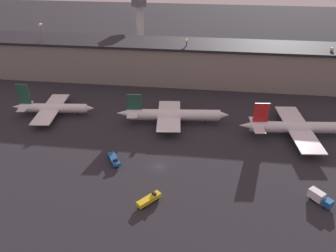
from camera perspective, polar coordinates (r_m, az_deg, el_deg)
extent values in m
plane|color=#26262B|center=(110.93, -1.61, -7.04)|extent=(600.00, 600.00, 0.00)
cube|color=gray|center=(172.78, 2.14, 10.84)|extent=(234.18, 20.71, 19.24)
cube|color=black|center=(169.63, 2.20, 14.10)|extent=(234.18, 22.71, 1.20)
cylinder|color=white|center=(148.24, -19.25, 3.03)|extent=(28.37, 6.43, 3.61)
cylinder|color=#ADB2B7|center=(148.52, -19.20, 2.81)|extent=(26.92, 5.75, 3.07)
cone|color=white|center=(143.65, -13.56, 3.05)|extent=(4.66, 3.85, 3.43)
cone|color=white|center=(154.17, -24.62, 3.07)|extent=(5.70, 3.60, 3.07)
cube|color=#1E4738|center=(150.26, -23.89, 5.11)|extent=(5.08, 0.91, 8.94)
cube|color=white|center=(152.79, -23.64, 3.17)|extent=(4.62, 10.50, 0.24)
cube|color=white|center=(148.94, -19.72, 2.87)|extent=(10.76, 28.96, 0.36)
cylinder|color=gray|center=(155.79, -18.44, 3.82)|extent=(4.16, 2.38, 1.99)
cylinder|color=gray|center=(142.70, -20.32, 0.95)|extent=(4.16, 2.38, 1.99)
cylinder|color=black|center=(146.27, -15.45, 2.13)|extent=(0.50, 0.50, 1.63)
cylinder|color=black|center=(151.08, -19.41, 2.40)|extent=(0.50, 0.50, 1.63)
cylinder|color=black|center=(148.70, -19.76, 1.87)|extent=(0.50, 0.50, 1.63)
cylinder|color=white|center=(133.57, 0.99, 2.03)|extent=(37.94, 7.94, 4.17)
cylinder|color=#ADB2B7|center=(133.92, 0.99, 1.76)|extent=(36.00, 7.13, 3.54)
cone|color=white|center=(134.99, 9.56, 1.91)|extent=(5.38, 4.45, 3.96)
cone|color=white|center=(135.05, -7.67, 2.23)|extent=(6.58, 4.16, 3.54)
cube|color=#1E4738|center=(132.10, -5.89, 4.18)|extent=(5.85, 0.99, 6.70)
cube|color=white|center=(134.38, -6.11, 2.34)|extent=(5.09, 9.76, 0.24)
cube|color=white|center=(133.84, 0.18, 1.85)|extent=(11.75, 26.86, 0.36)
cylinder|color=gray|center=(140.92, 0.71, 2.76)|extent=(4.80, 2.74, 2.29)
cylinder|color=gray|center=(128.17, 0.61, -0.27)|extent=(4.80, 2.74, 2.29)
cylinder|color=black|center=(135.62, 6.56, 0.83)|extent=(0.50, 0.50, 1.88)
cylinder|color=black|center=(136.51, 0.19, 1.26)|extent=(0.50, 0.50, 1.88)
cylinder|color=black|center=(133.61, 0.16, 0.56)|extent=(0.50, 0.50, 1.88)
cylinder|color=silver|center=(135.51, 22.58, -0.13)|extent=(40.90, 8.11, 4.03)
cylinder|color=silver|center=(135.84, 22.52, -0.39)|extent=(38.81, 7.30, 3.43)
cone|color=silver|center=(129.03, 13.57, 0.10)|extent=(6.36, 4.02, 3.43)
cube|color=red|center=(127.47, 15.92, 2.25)|extent=(5.65, 0.97, 7.83)
cube|color=silver|center=(129.76, 15.25, 0.19)|extent=(5.29, 13.02, 0.24)
cube|color=silver|center=(135.02, 21.73, -0.31)|extent=(12.37, 35.94, 0.36)
cylinder|color=gray|center=(144.12, 20.92, 1.23)|extent=(4.63, 2.65, 2.22)
cylinder|color=gray|center=(128.34, 23.44, -3.08)|extent=(4.63, 2.65, 2.22)
cylinder|color=black|center=(137.48, 21.34, -0.83)|extent=(0.50, 0.50, 1.81)
cylinder|color=black|center=(134.90, 21.74, -1.54)|extent=(0.50, 0.50, 1.81)
cube|color=#195199|center=(113.62, -9.40, -5.70)|extent=(6.09, 7.84, 1.04)
cube|color=black|center=(111.56, -9.16, -5.86)|extent=(1.81, 1.48, 0.80)
cylinder|color=black|center=(112.32, -8.57, -6.61)|extent=(0.99, 1.08, 0.90)
cylinder|color=black|center=(111.99, -9.46, -6.82)|extent=(0.99, 1.08, 0.90)
cylinder|color=black|center=(116.21, -9.27, -5.26)|extent=(0.99, 1.08, 0.90)
cylinder|color=black|center=(115.89, -10.14, -5.46)|extent=(0.99, 1.08, 0.90)
cube|color=#195199|center=(105.33, 26.10, -11.99)|extent=(3.21, 3.18, 2.03)
cube|color=silver|center=(106.28, 24.43, -10.86)|extent=(4.71, 4.86, 2.71)
cylinder|color=black|center=(106.85, 26.11, -12.24)|extent=(1.05, 1.07, 0.90)
cylinder|color=black|center=(105.55, 25.58, -12.68)|extent=(1.05, 1.07, 0.90)
cylinder|color=black|center=(108.23, 24.11, -11.07)|extent=(1.05, 1.07, 0.90)
cylinder|color=black|center=(106.94, 23.56, -11.49)|extent=(1.05, 1.07, 0.90)
cube|color=gold|center=(96.90, -3.34, -12.63)|extent=(6.67, 7.23, 1.33)
cube|color=black|center=(97.07, -2.44, -11.66)|extent=(1.55, 1.48, 0.80)
cylinder|color=black|center=(99.11, -2.46, -12.15)|extent=(0.98, 1.02, 0.90)
cylinder|color=black|center=(98.23, -1.87, -12.61)|extent=(0.98, 1.02, 0.90)
cylinder|color=black|center=(96.92, -4.79, -13.45)|extent=(0.98, 1.02, 0.90)
cylinder|color=black|center=(96.02, -4.21, -13.94)|extent=(0.98, 1.02, 0.90)
cylinder|color=slate|center=(186.41, -20.50, 11.82)|extent=(0.70, 0.70, 27.68)
sphere|color=beige|center=(182.78, -21.34, 16.08)|extent=(1.80, 1.80, 1.80)
cylinder|color=slate|center=(167.50, 3.16, 10.75)|extent=(0.70, 0.70, 22.38)
sphere|color=beige|center=(163.92, 3.28, 14.63)|extent=(1.80, 1.80, 1.80)
cylinder|color=slate|center=(176.87, 25.84, 8.54)|extent=(0.70, 0.70, 20.76)
sphere|color=beige|center=(173.64, 26.66, 11.87)|extent=(1.80, 1.80, 1.80)
cylinder|color=#99999E|center=(208.57, -4.86, 15.90)|extent=(4.40, 4.40, 31.07)
cylinder|color=#4C515B|center=(204.91, -5.08, 20.65)|extent=(9.00, 9.00, 4.00)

